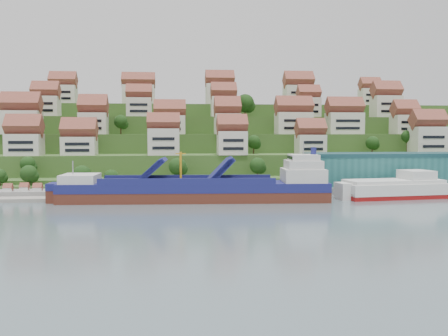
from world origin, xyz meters
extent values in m
plane|color=slate|center=(0.00, 0.00, 0.00)|extent=(300.00, 300.00, 0.00)
cube|color=gray|center=(20.00, 15.00, 1.10)|extent=(180.00, 14.00, 2.20)
cube|color=gray|center=(-58.00, 12.00, 0.50)|extent=(45.00, 20.00, 1.00)
cube|color=#2D4C1E|center=(0.00, 86.00, 2.00)|extent=(260.00, 128.00, 4.00)
cube|color=#2D4C1E|center=(0.00, 91.00, 5.50)|extent=(260.00, 118.00, 11.00)
cube|color=#2D4C1E|center=(0.00, 99.00, 9.00)|extent=(260.00, 102.00, 18.00)
cube|color=#2D4C1E|center=(0.00, 107.00, 12.50)|extent=(260.00, 86.00, 25.00)
cube|color=#2D4C1E|center=(0.00, 116.00, 15.50)|extent=(260.00, 68.00, 31.00)
cube|color=beige|center=(-69.11, 38.10, 14.57)|extent=(11.13, 8.66, 7.14)
cube|color=beige|center=(-51.60, 39.91, 14.09)|extent=(11.26, 8.57, 6.18)
cube|color=beige|center=(-23.12, 36.01, 15.48)|extent=(10.49, 7.03, 8.96)
cube|color=beige|center=(0.10, 35.33, 15.04)|extent=(9.84, 7.62, 8.09)
cube|color=beige|center=(28.64, 38.99, 14.41)|extent=(9.81, 7.73, 6.83)
cube|color=beige|center=(72.34, 38.68, 15.86)|extent=(11.61, 8.31, 9.73)
cube|color=beige|center=(-73.70, 51.57, 22.18)|extent=(13.11, 8.90, 8.35)
cube|color=beige|center=(-49.00, 54.62, 21.92)|extent=(10.02, 8.98, 7.84)
cube|color=beige|center=(-21.00, 55.05, 21.50)|extent=(11.36, 7.90, 6.99)
cube|color=beige|center=(0.34, 51.47, 21.81)|extent=(9.28, 8.56, 7.62)
cube|color=beige|center=(26.44, 54.76, 22.17)|extent=(13.54, 8.36, 8.34)
cube|color=beige|center=(47.03, 55.95, 22.18)|extent=(13.59, 8.18, 8.36)
cube|color=beige|center=(71.41, 55.17, 21.76)|extent=(9.34, 8.04, 7.51)
cube|color=beige|center=(-69.34, 69.33, 28.92)|extent=(10.06, 7.86, 7.83)
cube|color=beige|center=(-33.18, 69.48, 28.76)|extent=(9.85, 7.30, 7.51)
cube|color=beige|center=(1.00, 70.74, 29.17)|extent=(10.00, 7.79, 8.34)
cube|color=beige|center=(36.47, 69.74, 29.04)|extent=(8.94, 7.14, 8.07)
cube|color=beige|center=(70.35, 70.25, 29.55)|extent=(11.48, 8.47, 9.11)
cube|color=beige|center=(-66.86, 90.04, 35.00)|extent=(10.99, 8.03, 7.99)
cube|color=beige|center=(-34.60, 89.74, 35.21)|extent=(13.85, 7.51, 8.41)
cube|color=beige|center=(1.22, 88.96, 35.61)|extent=(12.23, 8.15, 9.22)
cube|color=beige|center=(36.98, 88.57, 35.39)|extent=(12.68, 8.73, 8.78)
cube|color=beige|center=(71.61, 90.97, 35.00)|extent=(9.22, 7.05, 8.01)
ellipsoid|color=#1D4015|center=(-65.41, 27.93, 8.76)|extent=(4.80, 4.80, 4.80)
ellipsoid|color=#1D4015|center=(7.36, 26.11, 7.88)|extent=(5.22, 5.22, 5.22)
ellipsoid|color=#1D4015|center=(-18.60, 26.29, 7.76)|extent=(5.71, 5.71, 5.71)
ellipsoid|color=#1D4015|center=(53.25, 43.11, 14.82)|extent=(4.96, 4.96, 4.96)
ellipsoid|color=#1D4015|center=(66.73, 43.11, 17.27)|extent=(4.55, 4.55, 4.55)
ellipsoid|color=#1D4015|center=(9.02, 43.66, 15.32)|extent=(4.86, 4.86, 4.86)
ellipsoid|color=#1D4015|center=(46.25, 59.83, 23.60)|extent=(4.43, 4.43, 4.43)
ellipsoid|color=#1D4015|center=(-51.91, 59.38, 21.93)|extent=(5.16, 5.16, 5.16)
ellipsoid|color=#1D4015|center=(-39.45, 57.97, 22.76)|extent=(5.08, 5.08, 5.08)
ellipsoid|color=#1D4015|center=(10.32, 73.21, 30.91)|extent=(7.57, 7.57, 7.57)
ellipsoid|color=#1D4015|center=(34.35, 75.94, 30.55)|extent=(4.86, 4.86, 4.86)
ellipsoid|color=#1D4015|center=(36.99, 73.97, 29.21)|extent=(4.13, 4.13, 4.13)
ellipsoid|color=#1D4015|center=(-62.79, 19.00, 6.43)|extent=(5.06, 5.06, 5.06)
ellipsoid|color=#1D4015|center=(-47.34, 19.00, 5.91)|extent=(5.72, 5.72, 5.72)
ellipsoid|color=#1D4015|center=(-38.72, 19.00, 5.19)|extent=(4.48, 4.48, 4.48)
cube|color=#256665|center=(52.00, 17.00, 7.20)|extent=(60.00, 15.00, 10.00)
cylinder|color=gray|center=(18.00, 10.00, 6.20)|extent=(0.16, 0.16, 8.00)
cube|color=maroon|center=(18.60, 10.00, 9.80)|extent=(1.20, 0.05, 0.80)
cube|color=white|center=(-66.00, 10.00, 2.10)|extent=(2.40, 2.20, 2.20)
cube|color=white|center=(-62.00, 11.50, 2.10)|extent=(2.40, 2.20, 2.20)
cube|color=white|center=(-58.00, 10.00, 2.10)|extent=(2.40, 2.20, 2.20)
cube|color=white|center=(-54.00, 11.50, 2.10)|extent=(2.40, 2.20, 2.20)
cube|color=#56261A|center=(-14.47, -0.05, 1.00)|extent=(72.59, 15.52, 4.62)
cube|color=navy|center=(-14.47, -0.05, 3.97)|extent=(72.60, 15.63, 2.40)
cube|color=silver|center=(-44.89, 1.83, 6.28)|extent=(9.87, 11.08, 2.40)
cube|color=#262628|center=(-16.31, 0.06, 5.17)|extent=(46.68, 12.26, 0.28)
cube|color=navy|center=(-26.45, 0.69, 8.31)|extent=(7.54, 10.61, 6.39)
cube|color=navy|center=(-8.01, -0.45, 8.31)|extent=(7.19, 10.58, 6.75)
cylinder|color=orange|center=(-18.15, 0.18, 9.24)|extent=(0.69, 0.69, 8.31)
cube|color=silver|center=(15.03, -1.88, 6.93)|extent=(11.71, 11.20, 3.69)
cube|color=silver|center=(15.03, -1.88, 9.88)|extent=(9.80, 9.97, 2.31)
cube|color=silver|center=(15.03, -1.88, 11.82)|extent=(7.89, 8.75, 1.66)
cylinder|color=navy|center=(17.80, -2.05, 13.58)|extent=(1.57, 1.57, 2.03)
cube|color=maroon|center=(42.21, 1.25, 0.58)|extent=(30.07, 13.80, 2.52)
cube|color=silver|center=(42.21, 1.25, 2.71)|extent=(30.08, 13.91, 3.10)
cube|color=silver|center=(42.21, 1.25, 4.65)|extent=(28.51, 12.58, 1.16)
cube|color=silver|center=(49.43, 2.05, 6.30)|extent=(8.65, 9.33, 2.91)
camera|label=1|loc=(-20.87, -133.88, 18.40)|focal=40.00mm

